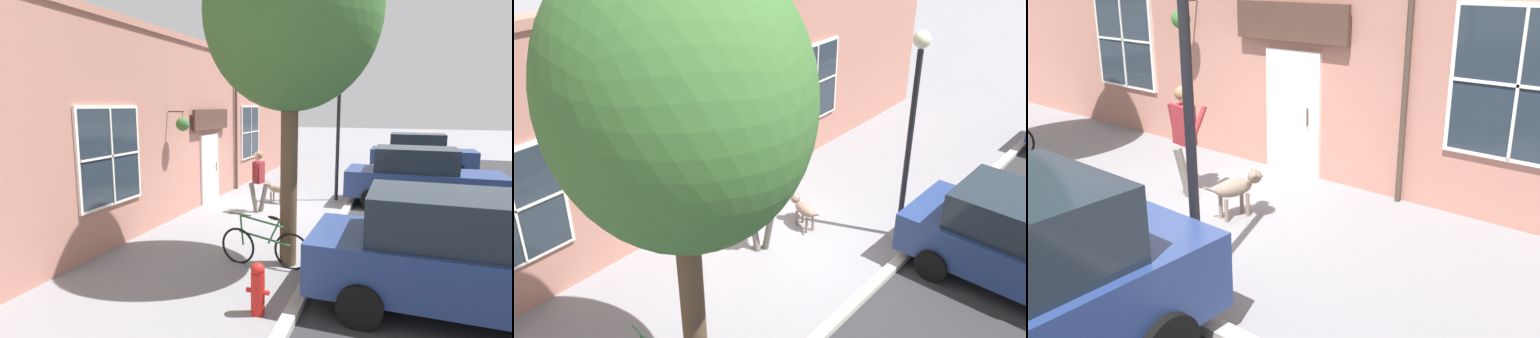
% 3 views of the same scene
% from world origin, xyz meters
% --- Properties ---
extents(ground_plane, '(90.00, 90.00, 0.00)m').
position_xyz_m(ground_plane, '(0.00, 0.00, 0.00)').
color(ground_plane, gray).
extents(storefront_facade, '(0.95, 18.00, 4.80)m').
position_xyz_m(storefront_facade, '(-2.34, -0.01, 2.40)').
color(storefront_facade, '#B27566').
rests_on(storefront_facade, ground_plane).
extents(pedestrian_walking, '(0.56, 0.59, 1.72)m').
position_xyz_m(pedestrian_walking, '(-0.33, -0.49, 1.03)').
color(pedestrian_walking, '#6B665B').
rests_on(pedestrian_walking, ground_plane).
extents(dog_on_leash, '(0.96, 0.43, 0.67)m').
position_xyz_m(dog_on_leash, '(-0.20, 0.70, 0.44)').
color(dog_on_leash, '#7F6B5B').
rests_on(dog_on_leash, ground_plane).
extents(street_tree_by_curb, '(3.11, 2.80, 6.26)m').
position_xyz_m(street_tree_by_curb, '(1.49, -3.88, 4.42)').
color(street_tree_by_curb, brown).
rests_on(street_tree_by_curb, ground_plane).
extents(parked_car_mid_block, '(4.32, 1.98, 1.75)m').
position_xyz_m(parked_car_mid_block, '(3.94, 1.65, 0.88)').
color(parked_car_mid_block, navy).
rests_on(parked_car_mid_block, ground_plane).
extents(street_lamp, '(0.32, 0.32, 4.24)m').
position_xyz_m(street_lamp, '(1.51, 1.69, 2.83)').
color(street_lamp, black).
rests_on(street_lamp, ground_plane).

